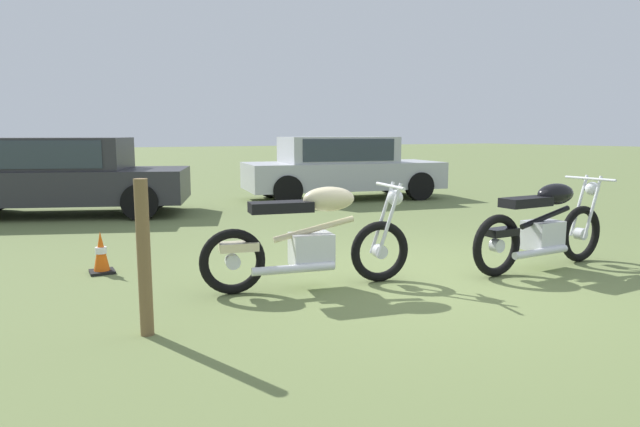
# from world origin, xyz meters

# --- Properties ---
(ground_plane) EXTENTS (120.00, 120.00, 0.00)m
(ground_plane) POSITION_xyz_m (0.00, 0.00, 0.00)
(ground_plane) COLOR olive
(motorcycle_cream) EXTENTS (2.11, 0.71, 1.02)m
(motorcycle_cream) POSITION_xyz_m (-1.23, 0.27, 0.49)
(motorcycle_cream) COLOR black
(motorcycle_cream) RESTS_ON ground
(motorcycle_black) EXTENTS (2.05, 0.64, 1.02)m
(motorcycle_black) POSITION_xyz_m (1.40, -0.25, 0.48)
(motorcycle_black) COLOR black
(motorcycle_black) RESTS_ON ground
(car_charcoal) EXTENTS (4.78, 3.18, 1.43)m
(car_charcoal) POSITION_xyz_m (-3.29, 6.84, 0.83)
(car_charcoal) COLOR #2D2D33
(car_charcoal) RESTS_ON ground
(car_silver) EXTENTS (4.73, 2.45, 1.43)m
(car_silver) POSITION_xyz_m (2.74, 6.61, 0.80)
(car_silver) COLOR #B2B5BA
(car_silver) RESTS_ON ground
(fence_post_wooden) EXTENTS (0.10, 0.10, 1.18)m
(fence_post_wooden) POSITION_xyz_m (-2.92, -0.31, 0.59)
(fence_post_wooden) COLOR brown
(fence_post_wooden) RESTS_ON ground
(traffic_cone) EXTENTS (0.25, 0.25, 0.46)m
(traffic_cone) POSITION_xyz_m (-3.00, 1.84, 0.21)
(traffic_cone) COLOR #EA590F
(traffic_cone) RESTS_ON ground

